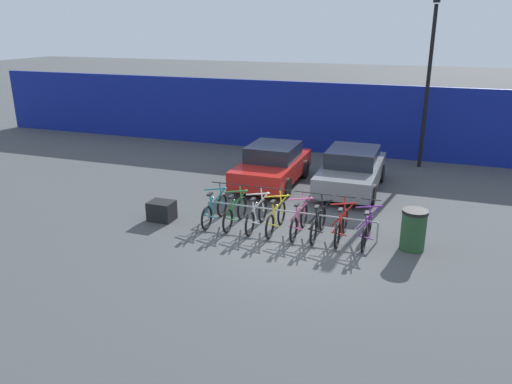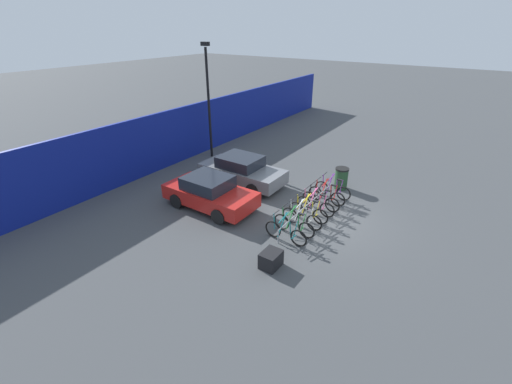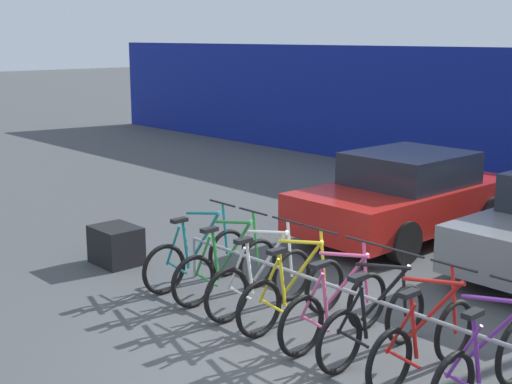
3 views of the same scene
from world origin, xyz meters
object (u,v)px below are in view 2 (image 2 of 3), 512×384
Objects in this scene: bicycle_green at (294,225)px; car_grey at (242,170)px; cargo_crate at (271,259)px; bike_rack at (309,205)px; car_red at (210,192)px; bicycle_black at (321,201)px; lamp_post at (208,97)px; bicycle_pink at (315,205)px; bicycle_purple at (332,190)px; bicycle_yellow at (308,212)px; bicycle_teal at (286,232)px; bicycle_white at (302,218)px; bicycle_red at (326,195)px; trash_bin at (341,178)px.

car_grey is at bearing 62.33° from bicycle_green.
cargo_crate is at bearing -135.28° from car_grey.
bike_rack reaches higher than cargo_crate.
car_red reaches higher than cargo_crate.
bicycle_black is at bearing -92.14° from car_grey.
lamp_post is at bearing 63.07° from bicycle_green.
bicycle_pink is (1.82, 0.00, 0.00)m from bicycle_green.
bicycle_purple is at bearing -75.48° from car_grey.
car_red reaches higher than bicycle_purple.
bicycle_green is 1.00× the size of bicycle_yellow.
bicycle_purple is (3.59, 0.00, 0.00)m from bicycle_green.
cargo_crate is at bearing -164.36° from bicycle_teal.
car_grey is at bearing 64.02° from bicycle_white.
bicycle_green is at bearing -119.72° from lamp_post.
bicycle_green is at bearing 176.61° from bicycle_purple.
cargo_crate is at bearing -128.79° from lamp_post.
bicycle_red is at bearing -84.01° from car_grey.
bicycle_yellow is (1.80, 0.00, 0.00)m from bicycle_teal.
cargo_crate is (-3.61, -0.47, -0.22)m from bike_rack.
bicycle_teal is 1.25m from bicycle_white.
bicycle_yellow is 0.41× the size of car_grey.
car_grey reaches higher than bicycle_pink.
bicycle_white is at bearing -113.76° from car_grey.
lamp_post is (1.61, 7.97, 3.09)m from bicycle_red.
car_grey is at bearing 117.78° from trash_bin.
bicycle_white is 1.00× the size of bicycle_black.
bicycle_black and bicycle_red have the same top height.
bicycle_purple is 0.27× the size of lamp_post.
car_red is (-0.81, 3.94, 0.31)m from bicycle_white.
cargo_crate is at bearing -168.49° from bicycle_green.
bicycle_white reaches higher than trash_bin.
bicycle_green and bicycle_red have the same top height.
bicycle_green is at bearing -87.34° from car_red.
bicycle_green is 2.94m from bicycle_red.
lamp_post is 8.89× the size of cargo_crate.
bike_rack is 0.87m from bicycle_black.
bicycle_green is at bearing 3.43° from bicycle_teal.
bicycle_red is at bearing 3.80° from bicycle_black.
bicycle_green is 0.43× the size of car_red.
car_grey is 6.50m from cargo_crate.
car_grey is 4.06× the size of trash_bin.
bike_rack is 0.76× the size of lamp_post.
bike_rack is at bearing 173.87° from bicycle_black.
bicycle_white is at bearing -116.20° from lamp_post.
bicycle_black is 1.26m from bicycle_purple.
bike_rack is at bearing 7.58° from bicycle_white.
cargo_crate is (-2.12, -0.32, -0.10)m from bicycle_green.
bicycle_white is at bearing 2.79° from bicycle_green.
bicycle_purple is 4.39m from car_grey.
bicycle_purple is at bearing -177.59° from trash_bin.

